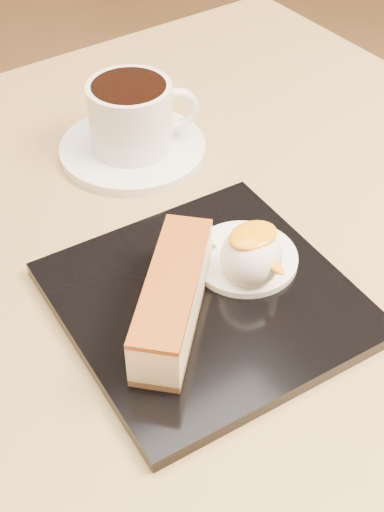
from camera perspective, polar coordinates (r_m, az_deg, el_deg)
table at (r=0.73m, az=0.02°, el=-9.09°), size 0.80×0.80×0.72m
dessert_plate at (r=0.58m, az=1.14°, el=-3.59°), size 0.23×0.23×0.01m
cheesecake at (r=0.54m, az=-1.54°, el=-3.37°), size 0.13×0.12×0.05m
cream_smear at (r=0.60m, az=4.20°, el=-0.15°), size 0.09×0.09×0.01m
ice_cream_scoop at (r=0.57m, az=4.75°, el=-0.07°), size 0.05×0.05×0.05m
mango_sauce at (r=0.56m, az=4.90°, el=1.66°), size 0.04×0.03×0.01m
mint_sprig at (r=0.60m, az=0.55°, el=0.36°), size 0.03×0.02×0.00m
saucer at (r=0.74m, az=-4.76°, el=8.54°), size 0.15×0.15×0.01m
coffee_cup at (r=0.72m, az=-4.77°, el=11.21°), size 0.11×0.08×0.07m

